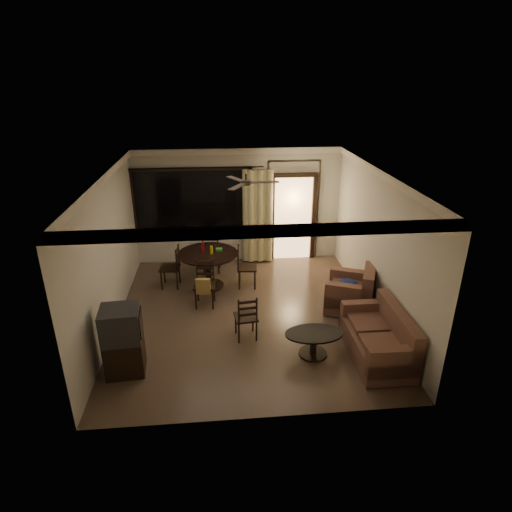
{
  "coord_description": "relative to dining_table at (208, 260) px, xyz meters",
  "views": [
    {
      "loc": [
        -0.51,
        -7.28,
        4.41
      ],
      "look_at": [
        0.19,
        0.2,
        1.17
      ],
      "focal_mm": 30.0,
      "sensor_mm": 36.0,
      "label": 1
    }
  ],
  "objects": [
    {
      "name": "ground",
      "position": [
        0.75,
        -1.31,
        -0.64
      ],
      "size": [
        5.5,
        5.5,
        0.0
      ],
      "primitive_type": "plane",
      "color": "#7F6651",
      "rests_on": "ground"
    },
    {
      "name": "coffee_table",
      "position": [
        1.76,
        -2.7,
        -0.35
      ],
      "size": [
        0.98,
        0.59,
        0.43
      ],
      "rotation": [
        0.0,
        0.0,
        0.2
      ],
      "color": "black",
      "rests_on": "ground"
    },
    {
      "name": "dining_chair_west",
      "position": [
        -0.84,
        0.07,
        -0.35
      ],
      "size": [
        0.45,
        0.45,
        0.95
      ],
      "rotation": [
        0.0,
        0.0,
        -1.66
      ],
      "color": "black",
      "rests_on": "ground"
    },
    {
      "name": "side_chair",
      "position": [
        0.67,
        -2.09,
        -0.37
      ],
      "size": [
        0.43,
        0.43,
        0.88
      ],
      "rotation": [
        0.0,
        0.0,
        3.27
      ],
      "color": "black",
      "rests_on": "ground"
    },
    {
      "name": "sofa",
      "position": [
        2.85,
        -2.86,
        -0.3
      ],
      "size": [
        0.85,
        1.59,
        0.84
      ],
      "rotation": [
        0.0,
        0.0,
        -0.01
      ],
      "color": "#4B2922",
      "rests_on": "ground"
    },
    {
      "name": "room_shell",
      "position": [
        1.35,
        0.46,
        1.19
      ],
      "size": [
        5.5,
        6.7,
        5.5
      ],
      "color": "beige",
      "rests_on": "ground"
    },
    {
      "name": "dining_chair_south",
      "position": [
        -0.07,
        -0.86,
        -0.33
      ],
      "size": [
        0.45,
        0.51,
        0.95
      ],
      "rotation": [
        0.0,
        0.0,
        -0.09
      ],
      "color": "black",
      "rests_on": "ground"
    },
    {
      "name": "armchair",
      "position": [
        2.85,
        -1.29,
        -0.27
      ],
      "size": [
        1.16,
        1.16,
        0.89
      ],
      "rotation": [
        0.0,
        0.0,
        -0.39
      ],
      "color": "#4B2922",
      "rests_on": "ground"
    },
    {
      "name": "dining_table",
      "position": [
        0.0,
        0.0,
        0.0
      ],
      "size": [
        1.29,
        1.29,
        1.03
      ],
      "rotation": [
        0.0,
        0.0,
        -0.09
      ],
      "color": "black",
      "rests_on": "ground"
    },
    {
      "name": "dining_chair_north",
      "position": [
        0.07,
        0.78,
        -0.35
      ],
      "size": [
        0.45,
        0.45,
        0.95
      ],
      "rotation": [
        0.0,
        0.0,
        3.06
      ],
      "color": "black",
      "rests_on": "ground"
    },
    {
      "name": "tv_cabinet",
      "position": [
        -1.3,
        -2.84,
        -0.07
      ],
      "size": [
        0.64,
        0.58,
        1.13
      ],
      "rotation": [
        0.0,
        0.0,
        0.08
      ],
      "color": "black",
      "rests_on": "ground"
    },
    {
      "name": "dining_chair_east",
      "position": [
        0.83,
        -0.07,
        -0.35
      ],
      "size": [
        0.45,
        0.45,
        0.95
      ],
      "rotation": [
        0.0,
        0.0,
        1.49
      ],
      "color": "black",
      "rests_on": "ground"
    }
  ]
}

